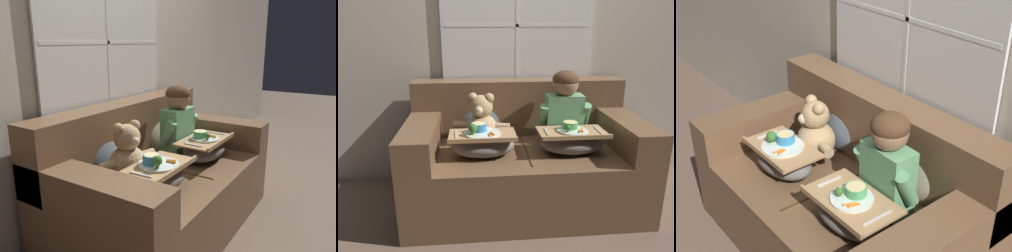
# 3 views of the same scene
# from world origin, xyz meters

# --- Properties ---
(ground_plane) EXTENTS (14.00, 14.00, 0.00)m
(ground_plane) POSITION_xyz_m (0.00, 0.00, 0.00)
(ground_plane) COLOR brown
(wall_back_with_window) EXTENTS (8.00, 0.08, 2.60)m
(wall_back_with_window) POSITION_xyz_m (0.00, 0.54, 1.30)
(wall_back_with_window) COLOR beige
(wall_back_with_window) RESTS_ON ground_plane
(couch) EXTENTS (1.67, 0.93, 0.89)m
(couch) POSITION_xyz_m (0.00, 0.06, 0.33)
(couch) COLOR brown
(couch) RESTS_ON ground_plane
(throw_pillow_behind_child) EXTENTS (0.37, 0.18, 0.38)m
(throw_pillow_behind_child) POSITION_xyz_m (0.31, 0.28, 0.63)
(throw_pillow_behind_child) COLOR #C1B293
(throw_pillow_behind_child) RESTS_ON couch
(throw_pillow_behind_teddy) EXTENTS (0.35, 0.17, 0.36)m
(throw_pillow_behind_teddy) POSITION_xyz_m (-0.31, 0.28, 0.63)
(throw_pillow_behind_teddy) COLOR slate
(throw_pillow_behind_teddy) RESTS_ON couch
(child_figure) EXTENTS (0.38, 0.19, 0.54)m
(child_figure) POSITION_xyz_m (0.31, 0.09, 0.75)
(child_figure) COLOR #66A370
(child_figure) RESTS_ON couch
(teddy_bear) EXTENTS (0.42, 0.30, 0.39)m
(teddy_bear) POSITION_xyz_m (-0.31, 0.09, 0.62)
(teddy_bear) COLOR tan
(teddy_bear) RESTS_ON couch
(lap_tray_child) EXTENTS (0.46, 0.28, 0.22)m
(lap_tray_child) POSITION_xyz_m (0.31, -0.14, 0.54)
(lap_tray_child) COLOR slate
(lap_tray_child) RESTS_ON child_figure
(lap_tray_teddy) EXTENTS (0.45, 0.27, 0.24)m
(lap_tray_teddy) POSITION_xyz_m (-0.31, -0.14, 0.54)
(lap_tray_teddy) COLOR slate
(lap_tray_teddy) RESTS_ON teddy_bear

